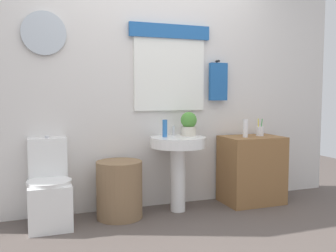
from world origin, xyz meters
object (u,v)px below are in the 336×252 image
at_px(wooden_cabinet, 251,170).
at_px(potted_plant, 189,124).
at_px(toilet, 49,192).
at_px(lotion_bottle, 245,128).
at_px(soap_bottle, 165,128).
at_px(laundry_hamper, 119,189).
at_px(pedestal_sink, 178,154).
at_px(toothbrush_cup, 260,131).

height_order(wooden_cabinet, potted_plant, potted_plant).
bearing_deg(toilet, lotion_bottle, -2.25).
relative_size(soap_bottle, lotion_bottle, 0.92).
height_order(toilet, laundry_hamper, toilet).
bearing_deg(toilet, pedestal_sink, -1.75).
height_order(soap_bottle, potted_plant, potted_plant).
height_order(pedestal_sink, potted_plant, potted_plant).
height_order(toilet, toothbrush_cup, toothbrush_cup).
bearing_deg(laundry_hamper, wooden_cabinet, 0.00).
bearing_deg(laundry_hamper, toilet, 176.61).
distance_m(laundry_hamper, soap_bottle, 0.73).
bearing_deg(toilet, soap_bottle, 0.66).
distance_m(laundry_hamper, wooden_cabinet, 1.44).
xyz_separation_m(laundry_hamper, wooden_cabinet, (1.44, 0.00, 0.09)).
relative_size(wooden_cabinet, toothbrush_cup, 3.86).
bearing_deg(toothbrush_cup, potted_plant, 177.21).
distance_m(toilet, potted_plant, 1.48).
bearing_deg(soap_bottle, toilet, -179.34).
bearing_deg(laundry_hamper, lotion_bottle, -1.72).
bearing_deg(wooden_cabinet, toilet, 178.97).
xyz_separation_m(lotion_bottle, toothbrush_cup, (0.22, 0.06, -0.04)).
relative_size(toilet, pedestal_sink, 1.06).
relative_size(wooden_cabinet, potted_plant, 2.96).
relative_size(potted_plant, lotion_bottle, 1.30).
height_order(laundry_hamper, potted_plant, potted_plant).
relative_size(toilet, potted_plant, 3.25).
relative_size(soap_bottle, potted_plant, 0.70).
bearing_deg(potted_plant, pedestal_sink, -156.80).
bearing_deg(toothbrush_cup, soap_bottle, 178.42).
bearing_deg(lotion_bottle, toilet, 177.75).
relative_size(laundry_hamper, wooden_cabinet, 0.75).
xyz_separation_m(toilet, pedestal_sink, (1.22, -0.04, 0.28)).
bearing_deg(potted_plant, toothbrush_cup, -2.79).
bearing_deg(lotion_bottle, laundry_hamper, 178.28).
distance_m(potted_plant, lotion_bottle, 0.61).
bearing_deg(toothbrush_cup, laundry_hamper, -179.25).
distance_m(laundry_hamper, pedestal_sink, 0.67).
bearing_deg(soap_bottle, laundry_hamper, -173.96).
distance_m(pedestal_sink, soap_bottle, 0.29).
height_order(toilet, lotion_bottle, lotion_bottle).
bearing_deg(laundry_hamper, pedestal_sink, 0.00).
xyz_separation_m(pedestal_sink, soap_bottle, (-0.12, 0.05, 0.26)).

